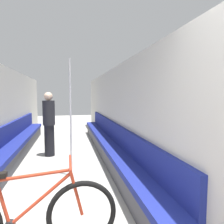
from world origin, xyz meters
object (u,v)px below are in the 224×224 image
object	(u,v)px
bench_seat_row_right	(109,145)
passenger_standing	(49,123)
bench_seat_row_left	(11,151)
bicycle	(25,220)
grab_pole_near	(71,120)

from	to	relation	value
bench_seat_row_right	passenger_standing	distance (m)	1.61
passenger_standing	bench_seat_row_left	bearing A→B (deg)	30.33
bench_seat_row_left	bicycle	bearing A→B (deg)	-73.50
bicycle	grab_pole_near	xyz separation A→B (m)	(0.46, 1.89, 0.72)
bench_seat_row_right	bench_seat_row_left	bearing A→B (deg)	180.00
bicycle	grab_pole_near	distance (m)	2.07
bench_seat_row_left	bench_seat_row_right	xyz separation A→B (m)	(2.26, 0.00, 0.00)
bench_seat_row_left	passenger_standing	bearing A→B (deg)	26.83
bench_seat_row_right	passenger_standing	xyz separation A→B (m)	(-1.46, 0.40, 0.55)
bench_seat_row_right	bicycle	size ratio (longest dim) A/B	3.83
passenger_standing	bench_seat_row_right	bearing A→B (deg)	168.01
bench_seat_row_left	passenger_standing	xyz separation A→B (m)	(0.80, 0.40, 0.55)
grab_pole_near	bench_seat_row_right	bearing A→B (deg)	47.23
bench_seat_row_right	grab_pole_near	xyz separation A→B (m)	(-0.93, -1.01, 0.80)
bench_seat_row_left	grab_pole_near	distance (m)	1.84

